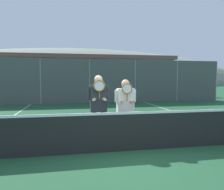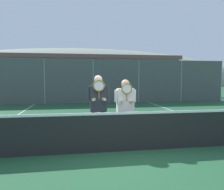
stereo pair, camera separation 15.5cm
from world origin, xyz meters
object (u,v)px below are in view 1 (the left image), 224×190
object	(u,v)px
player_center_left	(125,105)
car_far_left	(2,89)
car_center	(126,88)
player_leftmost	(99,104)
car_left_of_center	(68,88)

from	to	relation	value
player_center_left	car_far_left	distance (m)	14.08
player_center_left	car_center	world-z (taller)	car_center
player_leftmost	player_center_left	xyz separation A→B (m)	(0.73, -0.01, -0.06)
player_center_left	car_far_left	size ratio (longest dim) A/B	0.38
player_leftmost	car_left_of_center	xyz separation A→B (m)	(-0.99, 12.22, -0.17)
player_center_left	car_center	distance (m)	13.05
player_center_left	car_far_left	xyz separation A→B (m)	(-6.69, 12.39, -0.16)
player_leftmost	car_center	xyz separation A→B (m)	(4.01, 12.62, -0.20)
car_far_left	car_center	distance (m)	9.97
player_center_left	car_center	size ratio (longest dim) A/B	0.38
player_leftmost	player_center_left	size ratio (longest dim) A/B	1.06
player_leftmost	car_far_left	size ratio (longest dim) A/B	0.40
player_leftmost	car_far_left	world-z (taller)	player_leftmost
player_center_left	car_center	bearing A→B (deg)	75.46
car_left_of_center	player_leftmost	bearing A→B (deg)	-85.39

